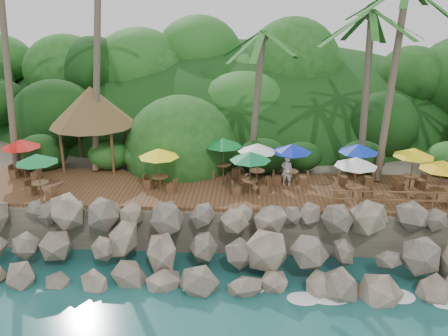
{
  "coord_description": "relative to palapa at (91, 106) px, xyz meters",
  "views": [
    {
      "loc": [
        1.33,
        -16.91,
        11.57
      ],
      "look_at": [
        0.0,
        6.0,
        3.4
      ],
      "focal_mm": 38.83,
      "sensor_mm": 36.0,
      "label": 1
    }
  ],
  "objects": [
    {
      "name": "ground",
      "position": [
        7.58,
        -9.15,
        -5.79
      ],
      "size": [
        140.0,
        140.0,
        0.0
      ],
      "primitive_type": "plane",
      "color": "#19514F",
      "rests_on": "ground"
    },
    {
      "name": "land_base",
      "position": [
        7.58,
        6.85,
        -4.74
      ],
      "size": [
        32.0,
        25.2,
        2.1
      ],
      "primitive_type": "cube",
      "color": "gray",
      "rests_on": "ground"
    },
    {
      "name": "jungle_hill",
      "position": [
        7.58,
        14.35,
        -5.79
      ],
      "size": [
        44.8,
        28.0,
        15.4
      ],
      "primitive_type": "ellipsoid",
      "color": "#143811",
      "rests_on": "ground"
    },
    {
      "name": "seawall",
      "position": [
        7.58,
        -7.15,
        -4.64
      ],
      "size": [
        29.0,
        4.0,
        2.3
      ],
      "primitive_type": null,
      "color": "gray",
      "rests_on": "ground"
    },
    {
      "name": "terrace",
      "position": [
        7.58,
        -3.15,
        -3.59
      ],
      "size": [
        26.0,
        5.0,
        0.2
      ],
      "primitive_type": "cube",
      "color": "brown",
      "rests_on": "land_base"
    },
    {
      "name": "jungle_foliage",
      "position": [
        7.58,
        5.85,
        -5.79
      ],
      "size": [
        44.0,
        16.0,
        12.0
      ],
      "primitive_type": null,
      "color": "#143811",
      "rests_on": "ground"
    },
    {
      "name": "foam_line",
      "position": [
        7.58,
        -8.85,
        -5.76
      ],
      "size": [
        25.2,
        0.8,
        0.06
      ],
      "color": "white",
      "rests_on": "ground"
    },
    {
      "name": "palapa",
      "position": [
        0.0,
        0.0,
        0.0
      ],
      "size": [
        4.8,
        4.8,
        4.6
      ],
      "color": "brown",
      "rests_on": "ground"
    },
    {
      "name": "dining_clusters",
      "position": [
        9.9,
        -3.22,
        -1.66
      ],
      "size": [
        24.55,
        5.23,
        2.2
      ],
      "color": "brown",
      "rests_on": "terrace"
    },
    {
      "name": "railing",
      "position": [
        16.61,
        -5.5,
        -2.88
      ],
      "size": [
        8.3,
        0.1,
        1.0
      ],
      "color": "brown",
      "rests_on": "terrace"
    },
    {
      "name": "waiter",
      "position": [
        10.78,
        -2.57,
        -2.69
      ],
      "size": [
        0.65,
        0.5,
        1.6
      ],
      "primitive_type": "imported",
      "rotation": [
        0.0,
        0.0,
        2.91
      ],
      "color": "silver",
      "rests_on": "terrace"
    }
  ]
}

